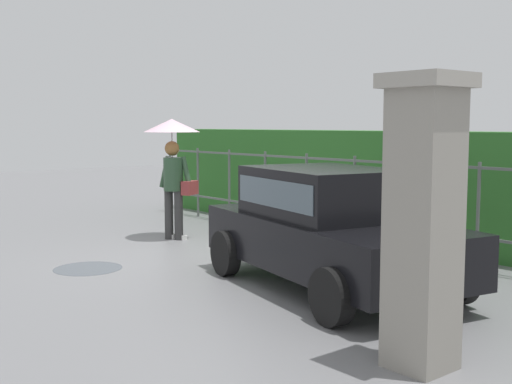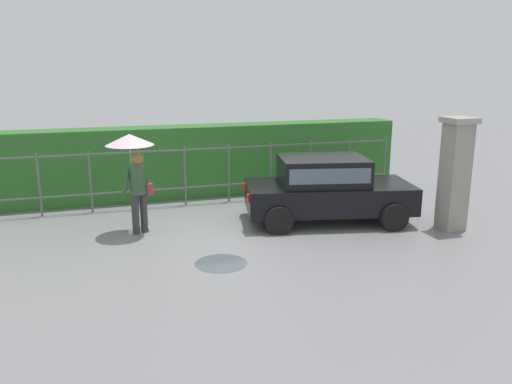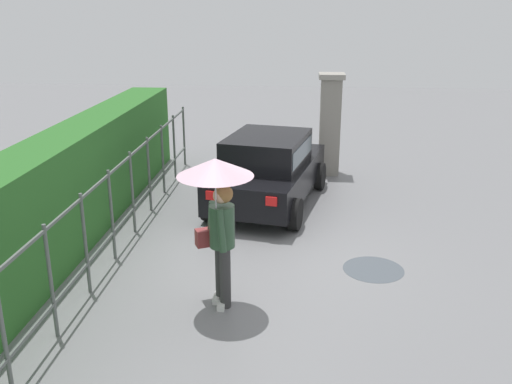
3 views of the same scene
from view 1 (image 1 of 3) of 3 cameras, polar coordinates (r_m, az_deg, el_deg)
The scene contains 7 objects.
ground_plane at distance 9.83m, azimuth -4.61°, elevation -5.90°, with size 40.00×40.00×0.00m, color slate.
car at distance 8.04m, azimuth 6.35°, elevation -2.74°, with size 3.96×2.45×1.48m.
pedestrian at distance 11.49m, azimuth -7.28°, elevation 3.74°, with size 0.99×0.99×2.11m.
gate_pillar at distance 5.46m, azimuth 14.45°, elevation -2.37°, with size 0.60×0.60×2.42m.
fence_section at distance 11.25m, azimuth 6.44°, elevation -0.17°, with size 10.31×0.05×1.50m.
hedge_row at distance 11.94m, azimuth 9.66°, elevation 0.75°, with size 11.26×0.90×1.90m, color #2D6B28.
puddle_near at distance 9.49m, azimuth -14.51°, elevation -6.49°, with size 0.95×0.95×0.00m, color #4C545B.
Camera 1 is at (7.90, -5.48, 2.01)m, focal length 45.69 mm.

